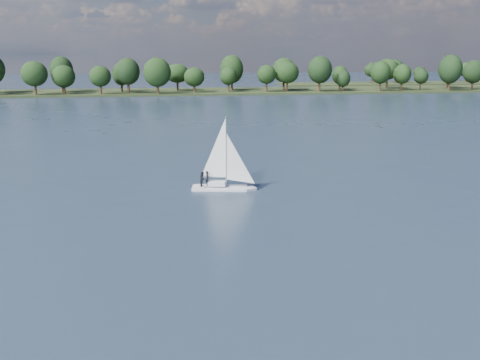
% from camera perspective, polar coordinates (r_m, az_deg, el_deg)
% --- Properties ---
extents(ground, '(700.00, 700.00, 0.00)m').
position_cam_1_polar(ground, '(123.05, -1.68, 5.78)').
color(ground, '#233342').
rests_on(ground, ground).
extents(far_shore, '(660.00, 40.00, 1.50)m').
position_cam_1_polar(far_shore, '(234.13, -5.04, 9.31)').
color(far_shore, black).
rests_on(far_shore, ground).
extents(far_shore_back, '(220.00, 30.00, 1.40)m').
position_cam_1_polar(far_shore_back, '(331.35, 23.58, 9.43)').
color(far_shore_back, black).
rests_on(far_shore_back, ground).
extents(sailboat, '(7.36, 3.29, 9.36)m').
position_cam_1_polar(sailboat, '(64.32, -2.13, 1.20)').
color(sailboat, silver).
rests_on(sailboat, ground).
extents(treeline, '(562.64, 73.76, 18.57)m').
position_cam_1_polar(treeline, '(229.07, -6.77, 11.24)').
color(treeline, black).
rests_on(treeline, ground).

